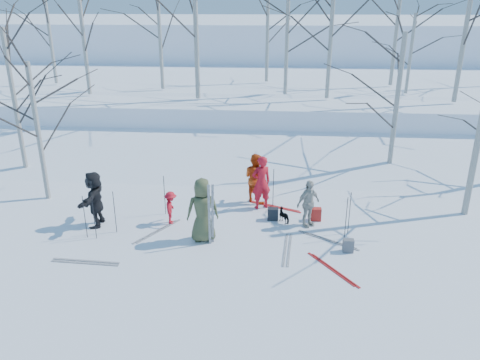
# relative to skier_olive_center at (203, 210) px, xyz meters

# --- Properties ---
(ground) EXTENTS (120.00, 120.00, 0.00)m
(ground) POSITION_rel_skier_olive_center_xyz_m (0.95, 0.15, -0.96)
(ground) COLOR white
(ground) RESTS_ON ground
(snow_ramp) EXTENTS (70.00, 9.49, 4.12)m
(snow_ramp) POSITION_rel_skier_olive_center_xyz_m (0.95, 7.15, -0.81)
(snow_ramp) COLOR white
(snow_ramp) RESTS_ON ground
(snow_plateau) EXTENTS (70.00, 18.00, 2.20)m
(snow_plateau) POSITION_rel_skier_olive_center_xyz_m (0.95, 17.15, 0.04)
(snow_plateau) COLOR white
(snow_plateau) RESTS_ON ground
(far_hill) EXTENTS (90.00, 30.00, 6.00)m
(far_hill) POSITION_rel_skier_olive_center_xyz_m (0.95, 38.15, 1.04)
(far_hill) COLOR white
(far_hill) RESTS_ON ground
(skier_olive_center) EXTENTS (1.05, 0.81, 1.92)m
(skier_olive_center) POSITION_rel_skier_olive_center_xyz_m (0.00, 0.00, 0.00)
(skier_olive_center) COLOR #41482B
(skier_olive_center) RESTS_ON ground
(skier_red_north) EXTENTS (0.80, 0.69, 1.85)m
(skier_red_north) POSITION_rel_skier_olive_center_xyz_m (1.61, 2.44, -0.04)
(skier_red_north) COLOR red
(skier_red_north) RESTS_ON ground
(skier_redor_behind) EXTENTS (1.08, 1.06, 1.75)m
(skier_redor_behind) POSITION_rel_skier_olive_center_xyz_m (1.37, 2.99, -0.09)
(skier_redor_behind) COLOR #CB420F
(skier_redor_behind) RESTS_ON ground
(skier_red_seated) EXTENTS (0.48, 0.73, 1.07)m
(skier_red_seated) POSITION_rel_skier_olive_center_xyz_m (-1.18, 1.02, -0.43)
(skier_red_seated) COLOR red
(skier_red_seated) RESTS_ON ground
(skier_cream_east) EXTENTS (0.92, 0.85, 1.52)m
(skier_cream_east) POSITION_rel_skier_olive_center_xyz_m (3.11, 1.20, -0.20)
(skier_cream_east) COLOR beige
(skier_cream_east) RESTS_ON ground
(skier_grey_west) EXTENTS (0.58, 1.67, 1.78)m
(skier_grey_west) POSITION_rel_skier_olive_center_xyz_m (-3.49, 0.72, -0.07)
(skier_grey_west) COLOR black
(skier_grey_west) RESTS_ON ground
(dog) EXTENTS (0.53, 0.58, 0.46)m
(dog) POSITION_rel_skier_olive_center_xyz_m (2.41, 1.38, -0.73)
(dog) COLOR black
(dog) RESTS_ON ground
(upright_ski_left) EXTENTS (0.08, 0.16, 1.90)m
(upright_ski_left) POSITION_rel_skier_olive_center_xyz_m (0.23, -0.27, -0.01)
(upright_ski_left) COLOR silver
(upright_ski_left) RESTS_ON ground
(upright_ski_right) EXTENTS (0.14, 0.23, 1.89)m
(upright_ski_right) POSITION_rel_skier_olive_center_xyz_m (0.32, -0.22, -0.01)
(upright_ski_right) COLOR silver
(upright_ski_right) RESTS_ON ground
(ski_pair_a) EXTENTS (1.92, 2.08, 0.02)m
(ski_pair_a) POSITION_rel_skier_olive_center_xyz_m (3.68, 0.26, -0.95)
(ski_pair_a) COLOR silver
(ski_pair_a) RESTS_ON ground
(ski_pair_b) EXTENTS (1.96, 2.09, 0.02)m
(ski_pair_b) POSITION_rel_skier_olive_center_xyz_m (3.64, -1.37, -0.95)
(ski_pair_b) COLOR #AF1919
(ski_pair_b) RESTS_ON ground
(ski_pair_c) EXTENTS (1.85, 2.07, 0.02)m
(ski_pair_c) POSITION_rel_skier_olive_center_xyz_m (-1.50, 0.41, -0.95)
(ski_pair_c) COLOR silver
(ski_pair_c) RESTS_ON ground
(ski_pair_d) EXTENTS (0.39, 1.92, 0.02)m
(ski_pair_d) POSITION_rel_skier_olive_center_xyz_m (-3.00, -1.53, -0.95)
(ski_pair_d) COLOR silver
(ski_pair_d) RESTS_ON ground
(ski_pair_e) EXTENTS (1.61, 2.05, 0.02)m
(ski_pair_e) POSITION_rel_skier_olive_center_xyz_m (2.07, 2.56, -0.95)
(ski_pair_e) COLOR #AF1919
(ski_pair_e) RESTS_ON ground
(ski_pair_f) EXTENTS (0.48, 1.93, 0.02)m
(ski_pair_f) POSITION_rel_skier_olive_center_xyz_m (2.47, -0.40, -0.95)
(ski_pair_f) COLOR silver
(ski_pair_f) RESTS_ON ground
(ski_pole_a) EXTENTS (0.02, 0.02, 1.34)m
(ski_pole_a) POSITION_rel_skier_olive_center_xyz_m (4.17, 0.40, -0.29)
(ski_pole_a) COLOR black
(ski_pole_a) RESTS_ON ground
(ski_pole_b) EXTENTS (0.02, 0.02, 1.34)m
(ski_pole_b) POSITION_rel_skier_olive_center_xyz_m (1.51, 2.40, -0.29)
(ski_pole_b) COLOR black
(ski_pole_b) RESTS_ON ground
(ski_pole_c) EXTENTS (0.02, 0.02, 1.34)m
(ski_pole_c) POSITION_rel_skier_olive_center_xyz_m (-3.50, -0.12, -0.29)
(ski_pole_c) COLOR black
(ski_pole_c) RESTS_ON ground
(ski_pole_d) EXTENTS (0.02, 0.02, 1.34)m
(ski_pole_d) POSITION_rel_skier_olive_center_xyz_m (-3.20, -0.17, -0.29)
(ski_pole_d) COLOR black
(ski_pole_d) RESTS_ON ground
(ski_pole_e) EXTENTS (0.02, 0.02, 1.34)m
(ski_pole_e) POSITION_rel_skier_olive_center_xyz_m (2.01, 2.65, -0.29)
(ski_pole_e) COLOR black
(ski_pole_e) RESTS_ON ground
(ski_pole_f) EXTENTS (0.02, 0.02, 1.34)m
(ski_pole_f) POSITION_rel_skier_olive_center_xyz_m (4.32, 0.77, -0.29)
(ski_pole_f) COLOR black
(ski_pole_f) RESTS_ON ground
(ski_pole_g) EXTENTS (0.02, 0.02, 1.34)m
(ski_pole_g) POSITION_rel_skier_olive_center_xyz_m (-1.53, 1.70, -0.29)
(ski_pole_g) COLOR black
(ski_pole_g) RESTS_ON ground
(ski_pole_h) EXTENTS (0.02, 0.02, 1.34)m
(ski_pole_h) POSITION_rel_skier_olive_center_xyz_m (-2.73, 0.28, -0.29)
(ski_pole_h) COLOR black
(ski_pole_h) RESTS_ON ground
(backpack_red) EXTENTS (0.32, 0.22, 0.42)m
(backpack_red) POSITION_rel_skier_olive_center_xyz_m (3.41, 1.61, -0.75)
(backpack_red) COLOR red
(backpack_red) RESTS_ON ground
(backpack_grey) EXTENTS (0.30, 0.20, 0.38)m
(backpack_grey) POSITION_rel_skier_olive_center_xyz_m (4.17, -0.37, -0.77)
(backpack_grey) COLOR #53545A
(backpack_grey) RESTS_ON ground
(backpack_dark) EXTENTS (0.34, 0.24, 0.40)m
(backpack_dark) POSITION_rel_skier_olive_center_xyz_m (2.03, 1.53, -0.76)
(backpack_dark) COLOR black
(backpack_dark) RESTS_ON ground
(birch_plateau_a) EXTENTS (4.77, 4.77, 5.96)m
(birch_plateau_a) POSITION_rel_skier_olive_center_xyz_m (-7.47, 10.93, 4.22)
(birch_plateau_a) COLOR silver
(birch_plateau_a) RESTS_ON snow_plateau
(birch_plateau_b) EXTENTS (4.65, 4.65, 5.79)m
(birch_plateau_b) POSITION_rel_skier_olive_center_xyz_m (2.45, 11.84, 4.13)
(birch_plateau_b) COLOR silver
(birch_plateau_b) RESTS_ON snow_plateau
(birch_plateau_c) EXTENTS (6.21, 6.21, 8.01)m
(birch_plateau_c) POSITION_rel_skier_olive_center_xyz_m (-1.79, 10.28, 5.24)
(birch_plateau_c) COLOR silver
(birch_plateau_c) RESTS_ON snow_plateau
(birch_plateau_d) EXTENTS (5.27, 5.27, 6.67)m
(birch_plateau_d) POSITION_rel_skier_olive_center_xyz_m (8.40, 14.97, 4.57)
(birch_plateau_d) COLOR silver
(birch_plateau_d) RESTS_ON snow_plateau
(birch_plateau_e) EXTENTS (4.42, 4.42, 5.45)m
(birch_plateau_e) POSITION_rel_skier_olive_center_xyz_m (-10.67, 14.07, 3.96)
(birch_plateau_e) COLOR silver
(birch_plateau_e) RESTS_ON snow_plateau
(birch_plateau_f) EXTENTS (4.84, 4.84, 6.05)m
(birch_plateau_f) POSITION_rel_skier_olive_center_xyz_m (1.39, 15.70, 4.26)
(birch_plateau_f) COLOR silver
(birch_plateau_f) RESTS_ON snow_plateau
(birch_plateau_g) EXTENTS (4.43, 4.43, 5.47)m
(birch_plateau_g) POSITION_rel_skier_olive_center_xyz_m (-4.12, 12.77, 3.97)
(birch_plateau_g) COLOR silver
(birch_plateau_g) RESTS_ON snow_plateau
(birch_plateau_h) EXTENTS (3.33, 3.33, 3.90)m
(birch_plateau_h) POSITION_rel_skier_olive_center_xyz_m (8.63, 12.43, 3.19)
(birch_plateau_h) COLOR silver
(birch_plateau_h) RESTS_ON snow_plateau
(birch_plateau_j) EXTENTS (5.59, 5.59, 7.14)m
(birch_plateau_j) POSITION_rel_skier_olive_center_xyz_m (10.34, 10.37, 4.81)
(birch_plateau_j) COLOR silver
(birch_plateau_j) RESTS_ON snow_plateau
(birch_plateau_k) EXTENTS (5.00, 5.00, 6.29)m
(birch_plateau_k) POSITION_rel_skier_olive_center_xyz_m (4.47, 10.80, 4.38)
(birch_plateau_k) COLOR silver
(birch_plateau_k) RESTS_ON snow_plateau
(birch_edge_a) EXTENTS (3.96, 3.96, 4.80)m
(birch_edge_a) POSITION_rel_skier_olive_center_xyz_m (-6.05, 2.68, 1.44)
(birch_edge_a) COLOR silver
(birch_edge_a) RESTS_ON ground
(birch_edge_d) EXTENTS (4.61, 4.61, 5.73)m
(birch_edge_d) POSITION_rel_skier_olive_center_xyz_m (-8.15, 5.15, 1.90)
(birch_edge_d) COLOR silver
(birch_edge_d) RESTS_ON ground
(birch_edge_e) EXTENTS (4.51, 4.51, 5.59)m
(birch_edge_e) POSITION_rel_skier_olive_center_xyz_m (6.65, 6.06, 1.83)
(birch_edge_e) COLOR silver
(birch_edge_e) RESTS_ON ground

